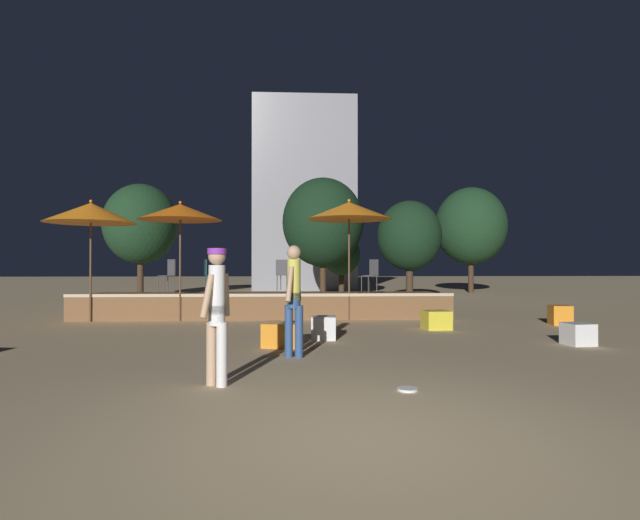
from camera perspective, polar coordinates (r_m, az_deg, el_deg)
name	(u,v)px	position (r m, az deg, el deg)	size (l,w,h in m)	color
ground_plane	(362,441)	(4.34, 4.85, -19.93)	(120.00, 120.00, 0.00)	tan
wooden_deck	(265,305)	(14.27, -6.27, -5.12)	(10.06, 2.48, 0.70)	brown
patio_umbrella_0	(180,212)	(13.36, -15.68, 5.28)	(2.12, 2.12, 3.09)	brown
patio_umbrella_1	(349,211)	(13.14, 3.34, 5.63)	(2.23, 2.23, 3.17)	brown
patio_umbrella_2	(91,213)	(14.00, -24.72, 4.90)	(2.26, 2.26, 3.10)	brown
cube_seat_0	(324,328)	(9.74, 0.44, -7.75)	(0.51, 0.51, 0.45)	white
cube_seat_1	(282,334)	(8.96, -4.42, -8.46)	(0.71, 0.71, 0.42)	orange
cube_seat_2	(578,334)	(10.19, 27.41, -7.52)	(0.50, 0.50, 0.39)	white
cube_seat_4	(436,320)	(11.55, 13.15, -6.68)	(0.60, 0.60, 0.42)	yellow
cube_seat_5	(560,315)	(13.36, 25.76, -5.70)	(0.51, 0.51, 0.47)	orange
person_0	(217,309)	(6.10, -11.71, -5.53)	(0.33, 0.45, 1.64)	tan
person_1	(294,296)	(7.81, -3.01, -4.14)	(0.29, 0.54, 1.75)	#2D4C7F
bistro_chair_0	(283,272)	(14.59, -4.29, -1.36)	(0.43, 0.44, 0.90)	#47474C
bistro_chair_1	(372,272)	(13.95, 5.93, -1.39)	(0.47, 0.47, 0.90)	#47474C
bistro_chair_2	(208,272)	(14.57, -12.65, -1.35)	(0.43, 0.43, 0.90)	#1E4C47
bistro_chair_3	(169,272)	(14.27, -16.89, -1.35)	(0.48, 0.48, 0.90)	#47474C
frisbee_disc	(407,389)	(5.96, 9.96, -14.35)	(0.24, 0.24, 0.03)	white
background_tree_0	(323,222)	(22.13, 0.34, 4.32)	(3.58, 3.58, 5.31)	#3D2B1C
background_tree_1	(341,255)	(24.32, 2.47, 0.56)	(1.83, 1.83, 2.95)	#3D2B1C
background_tree_2	(409,236)	(19.84, 10.18, 2.72)	(2.49, 2.49, 3.96)	#3D2B1C
background_tree_3	(471,226)	(27.13, 16.85, 3.73)	(3.64, 3.64, 5.48)	#3D2B1C
background_tree_4	(141,224)	(24.28, -19.82, 3.88)	(3.32, 3.32, 5.15)	#3D2B1C
distant_building	(304,197)	(30.05, -1.81, 7.24)	(5.90, 4.13, 11.06)	gray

